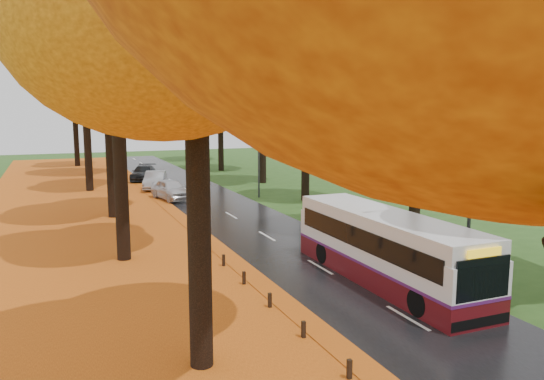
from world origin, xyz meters
TOP-DOWN VIEW (x-y plane):
  - road at (0.00, 25.00)m, footprint 6.50×90.00m
  - centre_line at (0.00, 25.00)m, footprint 0.12×90.00m
  - leaf_verge at (-9.00, 25.00)m, footprint 12.00×90.00m
  - leaf_drift at (-3.05, 25.00)m, footprint 0.90×90.00m
  - trees_left at (-7.18, 27.06)m, footprint 9.20×74.00m
  - trees_right at (7.19, 26.91)m, footprint 9.30×74.20m
  - bollard_row at (-3.70, 4.70)m, footprint 0.11×23.51m
  - streetlamp_near at (3.95, 8.00)m, footprint 2.45×0.18m
  - streetlamp_mid at (3.95, 30.00)m, footprint 2.45×0.18m
  - streetlamp_far at (3.95, 52.00)m, footprint 2.45×0.18m
  - bus at (1.43, 9.40)m, footprint 2.34×10.17m
  - car_white at (-2.22, 31.46)m, footprint 2.63×4.68m
  - car_silver at (-2.35, 37.20)m, footprint 2.79×4.75m
  - car_dark at (-2.35, 43.27)m, footprint 3.41×5.14m

SIDE VIEW (x-z plane):
  - leaf_verge at x=-9.00m, z-range 0.00..0.02m
  - road at x=0.00m, z-range 0.00..0.04m
  - leaf_drift at x=-3.05m, z-range 0.04..0.05m
  - centre_line at x=0.00m, z-range 0.04..0.05m
  - bollard_row at x=-3.70m, z-range 0.00..0.52m
  - car_dark at x=-2.35m, z-range 0.04..1.42m
  - car_silver at x=-2.35m, z-range 0.04..1.52m
  - car_white at x=-2.22m, z-range 0.04..1.54m
  - bus at x=1.43m, z-range 0.10..2.78m
  - streetlamp_near at x=3.95m, z-range 0.71..8.71m
  - streetlamp_mid at x=3.95m, z-range 0.71..8.71m
  - streetlamp_far at x=3.95m, z-range 0.71..8.71m
  - trees_left at x=-7.18m, z-range 2.59..16.48m
  - trees_right at x=7.19m, z-range 2.71..16.67m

